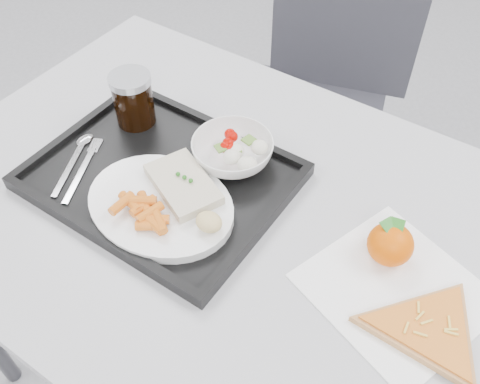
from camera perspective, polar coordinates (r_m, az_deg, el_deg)
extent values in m
cube|color=#BABABC|center=(0.96, -0.22, -2.64)|extent=(1.20, 0.80, 0.03)
cylinder|color=#47474C|center=(1.65, -9.07, 4.80)|extent=(0.04, 0.04, 0.72)
cube|color=#313138|center=(1.59, 7.00, 7.50)|extent=(0.52, 0.52, 0.04)
cube|color=#313138|center=(1.59, 11.37, 17.98)|extent=(0.41, 0.15, 0.46)
cylinder|color=#47474C|center=(1.71, -1.93, 0.50)|extent=(0.03, 0.03, 0.43)
cylinder|color=#47474C|center=(1.60, 8.68, -4.85)|extent=(0.03, 0.03, 0.43)
cylinder|color=#47474C|center=(1.93, 4.33, 7.03)|extent=(0.03, 0.03, 0.43)
cylinder|color=#47474C|center=(1.83, 14.00, 2.69)|extent=(0.03, 0.03, 0.43)
cube|color=black|center=(1.00, -8.38, 1.47)|extent=(0.45, 0.35, 0.01)
cube|color=black|center=(1.08, -2.77, 7.30)|extent=(0.45, 0.02, 0.01)
cube|color=black|center=(0.92, -15.13, -4.23)|extent=(0.45, 0.02, 0.01)
cube|color=black|center=(0.90, 2.17, -3.55)|extent=(0.02, 0.32, 0.01)
cube|color=black|center=(1.12, -17.06, 6.44)|extent=(0.02, 0.32, 0.01)
cylinder|color=white|center=(0.93, -8.45, -1.42)|extent=(0.27, 0.27, 0.02)
cube|color=beige|center=(0.94, -6.08, 0.84)|extent=(0.17, 0.14, 0.02)
sphere|color=#236B1C|center=(0.94, -6.63, 1.92)|extent=(0.01, 0.01, 0.01)
sphere|color=#236B1C|center=(0.93, -5.96, 1.57)|extent=(0.01, 0.01, 0.01)
sphere|color=#236B1C|center=(0.92, -5.27, 1.22)|extent=(0.01, 0.01, 0.01)
ellipsoid|color=#D1B87F|center=(0.87, -3.34, -3.20)|extent=(0.06, 0.05, 0.03)
imported|color=white|center=(0.99, -0.78, 4.36)|extent=(0.15, 0.15, 0.05)
cylinder|color=black|center=(1.09, -11.29, 9.48)|extent=(0.08, 0.08, 0.10)
cylinder|color=#A5A8AD|center=(1.06, -11.71, 11.68)|extent=(0.08, 0.08, 0.01)
cube|color=silver|center=(1.04, -17.72, 2.47)|extent=(0.07, 0.14, 0.00)
ellipsoid|color=silver|center=(1.09, -16.24, 5.41)|extent=(0.04, 0.05, 0.01)
cube|color=silver|center=(1.03, -16.66, 1.86)|extent=(0.07, 0.14, 0.00)
cube|color=silver|center=(1.08, -15.18, 4.79)|extent=(0.03, 0.04, 0.00)
cube|color=white|center=(0.88, 16.25, -10.03)|extent=(0.31, 0.31, 0.00)
ellipsoid|color=orange|center=(0.89, 15.74, -5.38)|extent=(0.09, 0.09, 0.07)
cube|color=#236B1C|center=(0.87, 16.14, -4.20)|extent=(0.03, 0.05, 0.02)
cube|color=#236B1C|center=(0.87, 16.14, -4.20)|extent=(0.05, 0.04, 0.02)
cylinder|color=tan|center=(0.85, 19.41, -13.70)|extent=(0.31, 0.31, 0.01)
cylinder|color=#AD3F07|center=(0.85, 19.55, -13.43)|extent=(0.27, 0.27, 0.00)
cube|color=#EABC47|center=(0.83, 17.31, -13.66)|extent=(0.01, 0.02, 0.00)
cube|color=#EABC47|center=(0.85, 21.58, -13.50)|extent=(0.02, 0.01, 0.00)
cube|color=#EABC47|center=(0.85, 21.60, -13.82)|extent=(0.02, 0.01, 0.00)
cube|color=#EABC47|center=(0.84, 19.27, -12.97)|extent=(0.01, 0.02, 0.00)
cube|color=#EABC47|center=(0.85, 18.63, -12.40)|extent=(0.01, 0.02, 0.00)
cube|color=#EABC47|center=(0.83, 18.67, -14.17)|extent=(0.02, 0.01, 0.00)
cube|color=#EABC47|center=(0.86, 21.42, -12.79)|extent=(0.01, 0.02, 0.00)
cube|color=#EABC47|center=(0.85, 18.50, -11.60)|extent=(0.01, 0.02, 0.00)
cylinder|color=orange|center=(0.88, -9.31, -3.31)|extent=(0.05, 0.03, 0.02)
cylinder|color=orange|center=(0.92, -10.11, -1.24)|extent=(0.05, 0.04, 0.02)
cylinder|color=orange|center=(0.91, -10.44, -0.88)|extent=(0.05, 0.04, 0.02)
cylinder|color=orange|center=(0.89, -9.60, -2.19)|extent=(0.03, 0.05, 0.02)
cylinder|color=orange|center=(0.89, -9.14, -2.92)|extent=(0.05, 0.04, 0.02)
cylinder|color=orange|center=(0.91, -12.50, -1.19)|extent=(0.02, 0.05, 0.02)
cylinder|color=orange|center=(0.88, -9.50, -3.57)|extent=(0.05, 0.04, 0.02)
cylinder|color=orange|center=(0.92, -11.62, -1.10)|extent=(0.05, 0.03, 0.02)
cylinder|color=orange|center=(0.88, -8.65, -3.07)|extent=(0.05, 0.04, 0.02)
cylinder|color=orange|center=(0.91, -10.28, -1.49)|extent=(0.02, 0.05, 0.02)
sphere|color=#A90700|center=(0.98, -0.96, 4.58)|extent=(0.02, 0.02, 0.02)
sphere|color=#A90700|center=(0.99, -1.58, 4.80)|extent=(0.02, 0.02, 0.02)
sphere|color=#A90700|center=(1.01, -1.08, 6.18)|extent=(0.02, 0.02, 0.02)
sphere|color=#A90700|center=(0.99, -1.28, 5.23)|extent=(0.02, 0.02, 0.02)
sphere|color=#A90700|center=(1.01, -0.84, 5.93)|extent=(0.02, 0.02, 0.02)
ellipsoid|color=silver|center=(0.97, -0.90, 3.78)|extent=(0.03, 0.03, 0.03)
ellipsoid|color=silver|center=(0.96, 0.90, 3.00)|extent=(0.03, 0.03, 0.03)
ellipsoid|color=silver|center=(0.96, 0.66, 3.01)|extent=(0.03, 0.03, 0.03)
ellipsoid|color=silver|center=(0.99, 2.07, 4.79)|extent=(0.03, 0.03, 0.03)
ellipsoid|color=silver|center=(0.98, -0.49, 4.40)|extent=(0.03, 0.03, 0.03)
cube|color=#577F2E|center=(0.99, 0.97, 5.56)|extent=(0.03, 0.03, 0.00)
cube|color=#577F2E|center=(0.98, -0.54, 4.59)|extent=(0.03, 0.03, 0.00)
cube|color=#577F2E|center=(0.98, -1.99, 4.77)|extent=(0.03, 0.03, 0.00)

